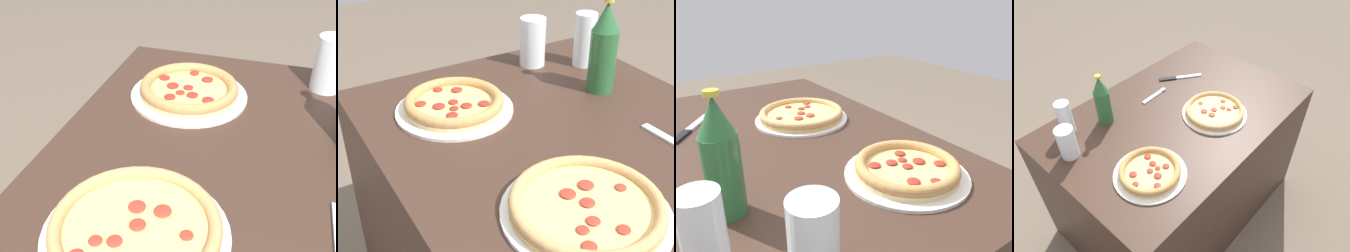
# 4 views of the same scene
# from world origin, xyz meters

# --- Properties ---
(ground_plane) EXTENTS (8.00, 8.00, 0.00)m
(ground_plane) POSITION_xyz_m (0.00, 0.00, 0.00)
(ground_plane) COLOR #6B5B4C
(table) EXTENTS (1.23, 0.81, 0.73)m
(table) POSITION_xyz_m (0.00, 0.00, 0.37)
(table) COLOR #3D281E
(table) RESTS_ON ground_plane
(pizza_veggie) EXTENTS (0.31, 0.31, 0.04)m
(pizza_veggie) POSITION_xyz_m (0.11, -0.13, 0.75)
(pizza_veggie) COLOR white
(pizza_veggie) RESTS_ON table
(pizza_pepperoni) EXTENTS (0.29, 0.29, 0.04)m
(pizza_pepperoni) POSITION_xyz_m (-0.35, -0.17, 0.75)
(pizza_pepperoni) COLOR silver
(pizza_pepperoni) RESTS_ON table
(glass_orange_juice) EXTENTS (0.06, 0.06, 0.16)m
(glass_orange_juice) POSITION_xyz_m (-0.42, 0.28, 0.81)
(glass_orange_juice) COLOR white
(glass_orange_juice) RESTS_ON table
(glass_mango_juice) EXTENTS (0.08, 0.08, 0.14)m
(glass_mango_juice) POSITION_xyz_m (-0.50, 0.15, 0.80)
(glass_mango_juice) COLOR white
(glass_mango_juice) RESTS_ON table
(beer_bottle) EXTENTS (0.07, 0.07, 0.25)m
(beer_bottle) POSITION_xyz_m (-0.26, 0.21, 0.85)
(beer_bottle) COLOR #286033
(beer_bottle) RESTS_ON table
(knife) EXTENTS (0.20, 0.16, 0.01)m
(knife) POSITION_xyz_m (0.23, 0.20, 0.74)
(knife) COLOR black
(knife) RESTS_ON table
(spoon) EXTENTS (0.16, 0.03, 0.01)m
(spoon) POSITION_xyz_m (0.04, 0.18, 0.74)
(spoon) COLOR silver
(spoon) RESTS_ON table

